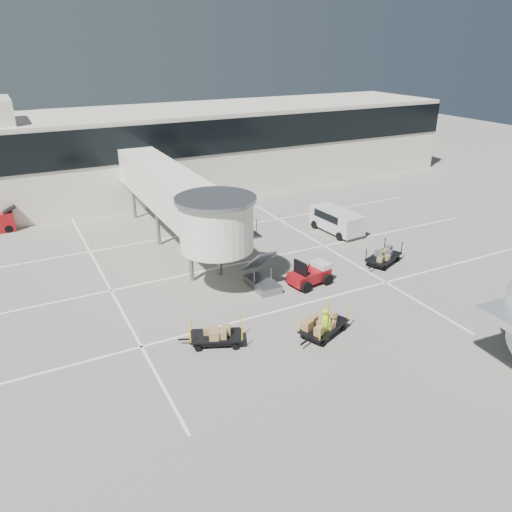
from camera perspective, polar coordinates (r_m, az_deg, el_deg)
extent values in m
plane|color=gray|center=(28.46, 8.07, -7.09)|extent=(140.00, 140.00, 0.00)
cube|color=white|center=(29.87, 5.87, -5.37)|extent=(40.00, 0.15, 0.02)
cube|color=white|center=(35.29, -0.29, -0.52)|extent=(40.00, 0.15, 0.02)
cube|color=white|center=(41.19, -4.74, 3.00)|extent=(40.00, 0.15, 0.02)
cube|color=white|center=(38.94, 6.92, 1.66)|extent=(0.15, 30.00, 0.02)
cube|color=white|center=(33.32, -16.62, -3.09)|extent=(0.15, 30.00, 0.02)
cube|color=silver|center=(52.86, -10.95, 11.74)|extent=(64.00, 12.00, 8.00)
cube|color=black|center=(46.82, -8.89, 12.91)|extent=(64.00, 0.12, 3.20)
cube|color=white|center=(37.68, -10.00, 7.63)|extent=(3.00, 18.00, 2.80)
cylinder|color=white|center=(29.60, -4.56, 3.53)|extent=(4.40, 4.40, 3.00)
cylinder|color=gray|center=(29.10, -4.66, 6.49)|extent=(4.80, 4.80, 0.25)
cylinder|color=gray|center=(32.06, -7.45, -0.48)|extent=(0.28, 0.28, 2.90)
cylinder|color=gray|center=(32.72, -4.17, 0.17)|extent=(0.28, 0.28, 2.90)
cylinder|color=gray|center=(38.28, -11.13, 3.30)|extent=(0.28, 0.28, 2.90)
cylinder|color=gray|center=(38.83, -8.31, 3.80)|extent=(0.28, 0.28, 2.90)
cylinder|color=gray|center=(44.72, -13.78, 6.00)|extent=(0.28, 0.28, 2.90)
cylinder|color=gray|center=(45.20, -11.32, 6.41)|extent=(0.28, 0.28, 2.90)
cube|color=gray|center=(31.40, 0.77, -3.23)|extent=(1.40, 2.60, 0.50)
cube|color=gray|center=(31.30, 0.26, -0.59)|extent=(1.20, 2.60, 2.06)
cube|color=gray|center=(31.97, -0.90, 2.37)|extent=(1.40, 1.20, 0.12)
cube|color=maroon|center=(31.84, 6.10, -2.24)|extent=(2.88, 1.71, 0.68)
cube|color=silver|center=(32.29, 7.47, -1.05)|extent=(0.98, 1.35, 0.39)
cube|color=black|center=(31.06, 5.08, -1.49)|extent=(0.31, 1.13, 1.01)
cylinder|color=black|center=(30.92, 5.76, -3.58)|extent=(0.76, 0.39, 0.72)
cylinder|color=black|center=(31.89, 4.00, -2.63)|extent=(0.76, 0.39, 0.72)
cylinder|color=black|center=(32.05, 8.16, -2.69)|extent=(0.76, 0.39, 0.72)
cylinder|color=black|center=(32.99, 6.39, -1.80)|extent=(0.76, 0.39, 0.72)
cube|color=black|center=(35.74, 14.38, -0.08)|extent=(3.20, 2.42, 0.11)
cube|color=black|center=(35.80, 14.36, -0.33)|extent=(2.85, 2.11, 0.24)
cube|color=black|center=(34.32, 13.03, -1.20)|extent=(0.65, 0.33, 0.08)
cylinder|color=black|center=(34.80, 14.52, -1.41)|extent=(0.35, 0.25, 0.32)
cylinder|color=black|center=(35.30, 12.66, -0.85)|extent=(0.35, 0.25, 0.32)
cylinder|color=black|center=(36.49, 15.93, -0.38)|extent=(0.35, 0.25, 0.32)
cylinder|color=black|center=(36.97, 14.14, 0.13)|extent=(0.35, 0.25, 0.32)
cylinder|color=black|center=(34.17, 14.38, -0.40)|extent=(0.07, 0.07, 0.86)
cylinder|color=black|center=(34.68, 12.48, 0.15)|extent=(0.07, 0.07, 0.86)
cylinder|color=black|center=(36.51, 16.32, 0.94)|extent=(0.07, 0.07, 0.86)
cylinder|color=black|center=(36.99, 14.52, 1.44)|extent=(0.07, 0.07, 0.86)
cube|color=olive|center=(36.33, 15.46, 0.65)|extent=(0.51, 0.42, 0.42)
cube|color=#535257|center=(35.79, 14.67, 0.30)|extent=(0.56, 0.48, 0.31)
cube|color=olive|center=(35.64, 14.63, 0.21)|extent=(0.60, 0.53, 0.32)
cube|color=olive|center=(36.48, 15.34, 0.64)|extent=(0.51, 0.46, 0.29)
cube|color=maroon|center=(34.82, 13.66, -0.20)|extent=(0.50, 0.44, 0.38)
cube|color=olive|center=(36.11, 14.58, 0.52)|extent=(0.50, 0.49, 0.33)
cube|color=#1C1647|center=(36.06, 15.45, 0.41)|extent=(0.58, 0.51, 0.33)
cube|color=#1C1647|center=(34.95, 13.51, -0.09)|extent=(0.61, 0.52, 0.38)
cube|color=olive|center=(36.13, 15.14, 0.48)|extent=(0.48, 0.48, 0.34)
cube|color=#535257|center=(36.47, 14.94, 0.76)|extent=(0.59, 0.47, 0.37)
cube|color=olive|center=(35.15, 13.41, 0.05)|extent=(0.57, 0.49, 0.38)
cube|color=black|center=(26.76, 7.76, -7.91)|extent=(3.14, 2.37, 0.11)
cube|color=black|center=(26.85, 7.74, -8.22)|extent=(2.80, 2.06, 0.23)
cube|color=black|center=(25.60, 5.57, -9.76)|extent=(0.64, 0.32, 0.08)
cylinder|color=black|center=(25.96, 7.69, -9.93)|extent=(0.35, 0.24, 0.32)
cylinder|color=black|center=(26.54, 5.38, -8.99)|extent=(0.35, 0.24, 0.32)
cylinder|color=black|center=(27.40, 9.99, -8.14)|extent=(0.35, 0.24, 0.32)
cylinder|color=black|center=(27.95, 7.75, -7.30)|extent=(0.35, 0.24, 0.32)
cylinder|color=yellow|center=(25.27, 7.32, -8.81)|extent=(0.07, 0.07, 0.85)
cylinder|color=yellow|center=(25.87, 4.97, -7.87)|extent=(0.07, 0.07, 0.85)
cylinder|color=yellow|center=(27.28, 10.50, -6.42)|extent=(0.07, 0.07, 0.85)
cylinder|color=yellow|center=(27.84, 8.26, -5.61)|extent=(0.07, 0.07, 0.85)
cube|color=tan|center=(27.35, 8.86, -6.61)|extent=(0.67, 0.67, 0.40)
cube|color=tan|center=(26.19, 6.97, -7.99)|extent=(0.64, 0.64, 0.39)
cube|color=tan|center=(27.01, 7.77, -6.86)|extent=(0.60, 0.52, 0.49)
cube|color=tan|center=(27.01, 8.87, -6.93)|extent=(0.55, 0.49, 0.49)
cube|color=tan|center=(26.39, 6.72, -7.75)|extent=(0.72, 0.69, 0.35)
cube|color=tan|center=(26.91, 8.37, -7.18)|extent=(0.53, 0.49, 0.36)
cube|color=tan|center=(26.92, 7.34, -6.96)|extent=(0.71, 0.59, 0.47)
cube|color=tan|center=(26.95, 8.71, -7.16)|extent=(0.56, 0.52, 0.35)
cube|color=black|center=(25.84, -4.54, -9.07)|extent=(2.97, 2.26, 0.11)
cube|color=black|center=(25.92, -4.53, -9.37)|extent=(2.65, 1.97, 0.22)
cube|color=black|center=(25.98, -8.21, -9.42)|extent=(0.60, 0.31, 0.07)
cylinder|color=black|center=(25.55, -6.63, -10.49)|extent=(0.33, 0.23, 0.30)
cylinder|color=black|center=(26.55, -6.57, -9.05)|extent=(0.33, 0.23, 0.30)
cylinder|color=black|center=(25.53, -2.38, -10.36)|extent=(0.33, 0.23, 0.30)
cylinder|color=black|center=(26.53, -2.49, -8.93)|extent=(0.33, 0.23, 0.30)
cylinder|color=yellow|center=(25.16, -7.51, -9.12)|extent=(0.06, 0.06, 0.80)
cylinder|color=yellow|center=(26.18, -7.41, -7.71)|extent=(0.06, 0.06, 0.80)
cylinder|color=yellow|center=(25.14, -1.61, -8.94)|extent=(0.06, 0.06, 0.80)
cylinder|color=yellow|center=(26.16, -1.75, -7.53)|extent=(0.06, 0.06, 0.80)
cube|color=tan|center=(25.36, -3.59, -8.96)|extent=(0.61, 0.57, 0.47)
cube|color=tan|center=(25.89, -3.51, -8.35)|extent=(0.48, 0.47, 0.36)
cube|color=tan|center=(25.48, -6.56, -9.04)|extent=(0.67, 0.57, 0.37)
cube|color=tan|center=(25.51, -2.73, -8.77)|extent=(0.71, 0.64, 0.43)
cube|color=tan|center=(26.08, -2.70, -8.03)|extent=(0.52, 0.50, 0.40)
imported|color=#ADDF17|center=(26.11, 7.98, -7.77)|extent=(0.74, 0.57, 1.82)
cube|color=silver|center=(40.77, 9.19, 4.10)|extent=(2.27, 4.90, 1.54)
cube|color=silver|center=(42.42, 7.31, 4.55)|extent=(1.87, 0.67, 0.89)
cube|color=black|center=(40.79, 9.04, 4.70)|extent=(2.16, 3.11, 0.62)
cylinder|color=black|center=(39.30, 9.55, 2.23)|extent=(0.29, 0.69, 0.68)
cylinder|color=black|center=(40.50, 11.59, 2.72)|extent=(0.29, 0.69, 0.68)
cylinder|color=black|center=(41.59, 6.72, 3.60)|extent=(0.29, 0.69, 0.68)
cylinder|color=black|center=(42.72, 8.73, 4.03)|extent=(0.29, 0.69, 0.68)
cube|color=black|center=(45.39, -26.41, 4.89)|extent=(1.02, 1.48, 0.56)
cylinder|color=black|center=(45.12, -26.41, 2.81)|extent=(0.63, 0.27, 0.63)
cylinder|color=black|center=(46.51, -26.53, 3.35)|extent=(0.63, 0.27, 0.63)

